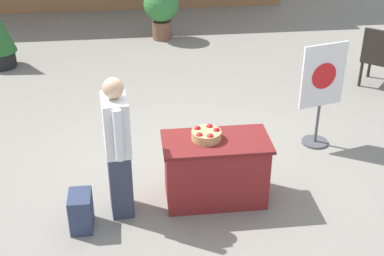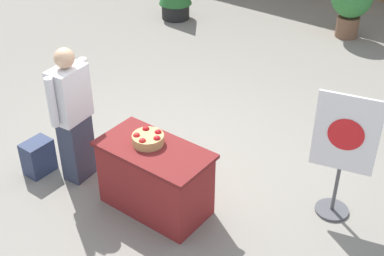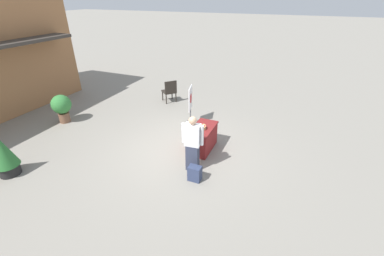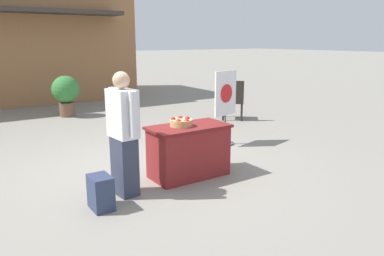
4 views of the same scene
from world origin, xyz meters
The scene contains 9 objects.
ground_plane centered at (0.00, 0.00, 0.00)m, with size 120.00×120.00×0.00m, color gray.
display_table centered at (0.36, -0.64, 0.39)m, with size 1.20×0.64×0.78m.
apple_basket centered at (0.25, -0.60, 0.84)m, with size 0.33×0.33×0.13m.
person_visitor centered at (-0.72, -0.75, 0.83)m, with size 0.30×0.61×1.63m.
backpack centered at (-1.15, -0.99, 0.21)m, with size 0.24×0.34×0.42m.
poster_board centered at (1.92, 0.45, 0.81)m, with size 0.62×0.36×1.44m.
patio_chair centered at (3.53, 2.15, 0.57)m, with size 0.78×0.78×1.02m.
potted_plant_far_right centered at (0.12, 4.97, 0.66)m, with size 0.72×0.72×1.09m.
potted_plant_near_right centered at (-2.90, 3.79, 0.63)m, with size 0.63×0.63×1.19m.
Camera 3 is at (-6.18, -3.04, 4.44)m, focal length 24.00 mm.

